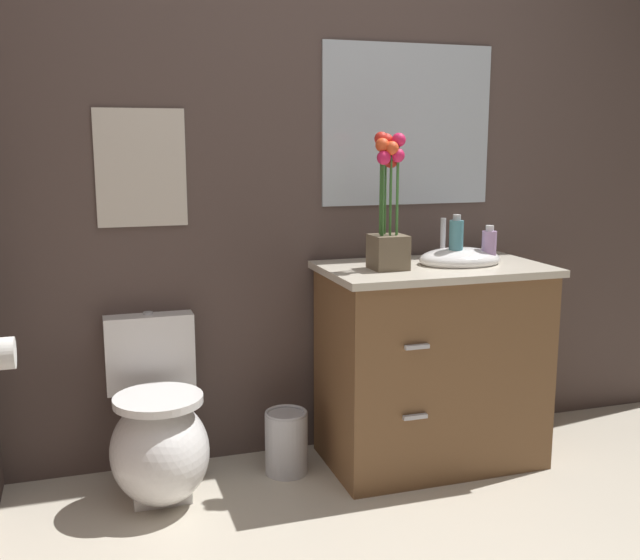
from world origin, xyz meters
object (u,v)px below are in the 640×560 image
(wall_mirror, at_px, (408,125))
(wall_poster, at_px, (141,168))
(soap_bottle, at_px, (489,247))
(flower_vase, at_px, (388,216))
(lotion_bottle, at_px, (456,242))
(trash_bin, at_px, (286,442))
(toilet, at_px, (158,436))
(vanity_cabinet, at_px, (432,362))

(wall_mirror, bearing_deg, wall_poster, 180.00)
(soap_bottle, bearing_deg, flower_vase, 176.58)
(lotion_bottle, distance_m, trash_bin, 1.10)
(toilet, relative_size, lotion_bottle, 3.23)
(soap_bottle, xyz_separation_m, trash_bin, (-0.86, 0.11, -0.80))
(trash_bin, bearing_deg, lotion_bottle, -6.56)
(lotion_bottle, relative_size, trash_bin, 0.78)
(lotion_bottle, bearing_deg, flower_vase, -179.98)
(flower_vase, relative_size, trash_bin, 2.03)
(toilet, relative_size, wall_poster, 1.47)
(toilet, xyz_separation_m, trash_bin, (0.53, 0.03, -0.11))
(toilet, relative_size, wall_mirror, 0.86)
(wall_poster, bearing_deg, flower_vase, -18.65)
(vanity_cabinet, height_order, trash_bin, vanity_cabinet)
(flower_vase, bearing_deg, wall_mirror, 55.08)
(soap_bottle, bearing_deg, vanity_cabinet, 167.37)
(trash_bin, distance_m, wall_poster, 1.28)
(flower_vase, bearing_deg, toilet, 176.95)
(toilet, distance_m, soap_bottle, 1.56)
(flower_vase, bearing_deg, soap_bottle, -3.42)
(vanity_cabinet, distance_m, lotion_bottle, 0.53)
(soap_bottle, height_order, trash_bin, soap_bottle)
(vanity_cabinet, bearing_deg, wall_mirror, 90.53)
(toilet, bearing_deg, soap_bottle, -3.17)
(lotion_bottle, height_order, trash_bin, lotion_bottle)
(vanity_cabinet, xyz_separation_m, flower_vase, (-0.22, -0.02, 0.64))
(trash_bin, bearing_deg, toilet, -176.45)
(soap_bottle, bearing_deg, wall_poster, 166.10)
(lotion_bottle, distance_m, wall_poster, 1.33)
(trash_bin, height_order, wall_poster, wall_poster)
(wall_mirror, bearing_deg, lotion_bottle, -74.70)
(vanity_cabinet, height_order, soap_bottle, vanity_cabinet)
(vanity_cabinet, distance_m, flower_vase, 0.68)
(vanity_cabinet, xyz_separation_m, trash_bin, (-0.64, 0.06, -0.31))
(toilet, height_order, flower_vase, flower_vase)
(vanity_cabinet, bearing_deg, flower_vase, -173.96)
(soap_bottle, height_order, wall_poster, wall_poster)
(flower_vase, distance_m, trash_bin, 1.03)
(vanity_cabinet, bearing_deg, trash_bin, 174.68)
(toilet, distance_m, trash_bin, 0.54)
(soap_bottle, distance_m, lotion_bottle, 0.15)
(trash_bin, distance_m, wall_mirror, 1.48)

